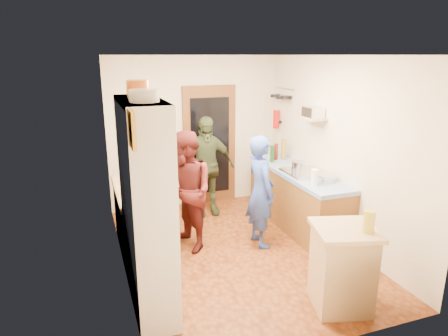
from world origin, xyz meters
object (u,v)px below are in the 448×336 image
right_counter_base (297,200)px  person_hob (263,192)px  hutch_body (147,208)px  island_base (342,270)px  person_left (187,191)px  person_back (206,166)px

right_counter_base → person_hob: person_hob is taller
hutch_body → person_hob: 1.96m
right_counter_base → person_hob: 0.95m
hutch_body → island_base: 2.13m
hutch_body → island_base: size_ratio=2.56×
island_base → person_left: size_ratio=0.52×
island_base → person_back: (-0.57, 2.96, 0.40)m
right_counter_base → person_hob: size_ratio=1.40×
person_left → person_back: size_ratio=0.99×
island_base → person_left: 2.26m
right_counter_base → person_left: size_ratio=1.33×
island_base → person_left: (-1.17, 1.89, 0.40)m
right_counter_base → person_hob: bearing=-152.0°
island_base → hutch_body: bearing=159.0°
person_hob → person_back: size_ratio=0.94×
hutch_body → person_left: (0.72, 1.17, -0.27)m
right_counter_base → person_back: (-1.18, 0.94, 0.41)m
right_counter_base → person_back: size_ratio=1.32×
right_counter_base → person_hob: (-0.78, -0.41, 0.37)m
right_counter_base → person_left: person_left is taller
island_base → person_back: person_back is taller
person_left → right_counter_base: bearing=78.0°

